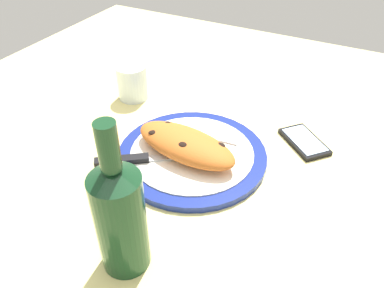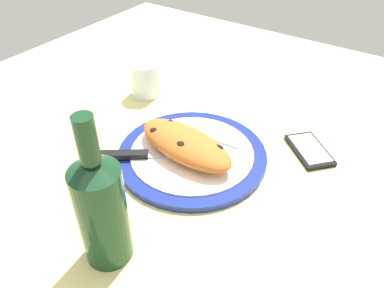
{
  "view_description": "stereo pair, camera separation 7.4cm",
  "coord_description": "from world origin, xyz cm",
  "px_view_note": "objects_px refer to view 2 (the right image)",
  "views": [
    {
      "loc": [
        -28.56,
        55.07,
        51.83
      ],
      "look_at": [
        0.0,
        0.0,
        3.77
      ],
      "focal_mm": 35.58,
      "sensor_mm": 36.0,
      "label": 1
    },
    {
      "loc": [
        -34.93,
        51.26,
        51.83
      ],
      "look_at": [
        0.0,
        0.0,
        3.77
      ],
      "focal_mm": 35.58,
      "sensor_mm": 36.0,
      "label": 2
    }
  ],
  "objects_px": {
    "knife": "(135,155)",
    "water_glass": "(145,81)",
    "fork": "(197,133)",
    "smartphone": "(309,150)",
    "wine_bottle": "(101,208)",
    "plate": "(192,155)",
    "calzone": "(185,144)"
  },
  "relations": [
    {
      "from": "knife",
      "to": "water_glass",
      "type": "xyz_separation_m",
      "value": [
        0.16,
        -0.23,
        0.02
      ]
    },
    {
      "from": "fork",
      "to": "water_glass",
      "type": "height_order",
      "value": "water_glass"
    },
    {
      "from": "fork",
      "to": "smartphone",
      "type": "relative_size",
      "value": 1.33
    },
    {
      "from": "water_glass",
      "to": "wine_bottle",
      "type": "distance_m",
      "value": 0.51
    },
    {
      "from": "knife",
      "to": "wine_bottle",
      "type": "xyz_separation_m",
      "value": [
        -0.11,
        0.19,
        0.08
      ]
    },
    {
      "from": "plate",
      "to": "water_glass",
      "type": "bearing_deg",
      "value": -31.13
    },
    {
      "from": "knife",
      "to": "smartphone",
      "type": "height_order",
      "value": "knife"
    },
    {
      "from": "plate",
      "to": "water_glass",
      "type": "xyz_separation_m",
      "value": [
        0.25,
        -0.15,
        0.03
      ]
    },
    {
      "from": "fork",
      "to": "water_glass",
      "type": "relative_size",
      "value": 1.93
    },
    {
      "from": "calzone",
      "to": "smartphone",
      "type": "xyz_separation_m",
      "value": [
        -0.21,
        -0.17,
        -0.04
      ]
    },
    {
      "from": "calzone",
      "to": "smartphone",
      "type": "height_order",
      "value": "calzone"
    },
    {
      "from": "fork",
      "to": "wine_bottle",
      "type": "height_order",
      "value": "wine_bottle"
    },
    {
      "from": "knife",
      "to": "smartphone",
      "type": "distance_m",
      "value": 0.37
    },
    {
      "from": "water_glass",
      "to": "wine_bottle",
      "type": "bearing_deg",
      "value": 123.12
    },
    {
      "from": "fork",
      "to": "wine_bottle",
      "type": "xyz_separation_m",
      "value": [
        -0.05,
        0.33,
        0.08
      ]
    },
    {
      "from": "knife",
      "to": "plate",
      "type": "bearing_deg",
      "value": -137.41
    },
    {
      "from": "fork",
      "to": "smartphone",
      "type": "height_order",
      "value": "fork"
    },
    {
      "from": "plate",
      "to": "knife",
      "type": "distance_m",
      "value": 0.12
    },
    {
      "from": "fork",
      "to": "knife",
      "type": "height_order",
      "value": "knife"
    },
    {
      "from": "fork",
      "to": "smartphone",
      "type": "distance_m",
      "value": 0.25
    },
    {
      "from": "plate",
      "to": "wine_bottle",
      "type": "distance_m",
      "value": 0.29
    },
    {
      "from": "calzone",
      "to": "water_glass",
      "type": "xyz_separation_m",
      "value": [
        0.24,
        -0.17,
        -0.0
      ]
    },
    {
      "from": "plate",
      "to": "wine_bottle",
      "type": "relative_size",
      "value": 1.18
    },
    {
      "from": "calzone",
      "to": "wine_bottle",
      "type": "height_order",
      "value": "wine_bottle"
    },
    {
      "from": "knife",
      "to": "fork",
      "type": "bearing_deg",
      "value": -114.05
    },
    {
      "from": "calzone",
      "to": "wine_bottle",
      "type": "relative_size",
      "value": 0.91
    },
    {
      "from": "calzone",
      "to": "fork",
      "type": "relative_size",
      "value": 1.4
    },
    {
      "from": "water_glass",
      "to": "knife",
      "type": "bearing_deg",
      "value": 125.21
    },
    {
      "from": "calzone",
      "to": "water_glass",
      "type": "relative_size",
      "value": 2.7
    },
    {
      "from": "knife",
      "to": "wine_bottle",
      "type": "height_order",
      "value": "wine_bottle"
    },
    {
      "from": "knife",
      "to": "wine_bottle",
      "type": "bearing_deg",
      "value": 120.43
    },
    {
      "from": "calzone",
      "to": "knife",
      "type": "distance_m",
      "value": 0.11
    }
  ]
}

